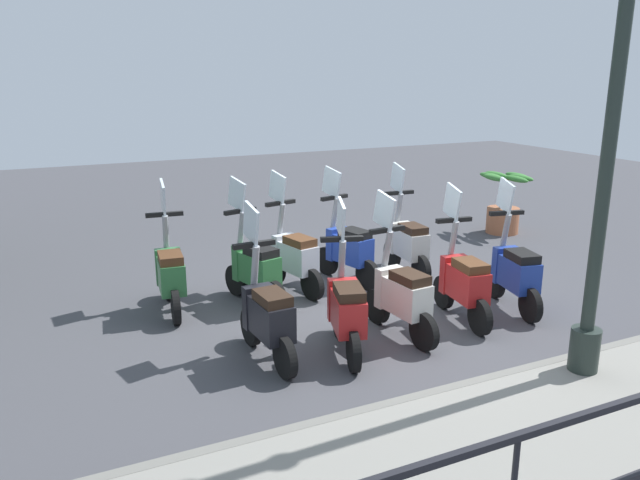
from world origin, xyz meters
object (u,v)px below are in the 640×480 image
scooter_near_4 (267,315)px  scooter_far_4 (170,273)px  potted_palm (503,208)px  scooter_far_2 (293,256)px  lamp_post_near (607,163)px  scooter_far_1 (347,248)px  scooter_near_1 (463,281)px  scooter_far_3 (255,267)px  scooter_near_2 (401,294)px  scooter_near_3 (346,308)px  scooter_near_0 (514,271)px  scooter_far_0 (407,242)px

scooter_near_4 → scooter_far_4: (1.71, 0.56, 0.00)m
potted_palm → scooter_far_2: bearing=105.0°
lamp_post_near → potted_palm: lamp_post_near is taller
lamp_post_near → scooter_far_1: 3.84m
scooter_near_1 → scooter_far_3: same height
scooter_far_1 → scooter_far_2: bearing=77.7°
lamp_post_near → scooter_far_4: size_ratio=2.77×
scooter_near_2 → scooter_near_3: size_ratio=1.00×
potted_palm → scooter_near_0: size_ratio=0.69×
lamp_post_near → scooter_near_3: size_ratio=2.77×
scooter_near_1 → scooter_far_2: 2.20m
scooter_far_2 → lamp_post_near: bearing=-170.2°
scooter_near_3 → scooter_near_4: 0.80m
scooter_near_2 → scooter_far_0: (1.72, -1.20, 0.00)m
scooter_far_4 → scooter_near_3: bearing=-138.1°
scooter_near_2 → scooter_near_3: same height
scooter_near_0 → scooter_near_4: (-0.03, 3.14, 0.00)m
scooter_far_2 → scooter_far_4: 1.58m
potted_palm → scooter_near_3: size_ratio=0.69×
scooter_near_1 → scooter_far_1: bearing=25.4°
potted_palm → scooter_far_1: scooter_far_1 is taller
scooter_far_0 → scooter_near_3: bearing=137.7°
scooter_near_0 → scooter_near_3: same height
lamp_post_near → scooter_far_3: bearing=32.1°
scooter_far_3 → scooter_far_4: same height
scooter_far_0 → scooter_near_2: bearing=149.0°
scooter_near_1 → scooter_far_2: (1.74, 1.35, 0.00)m
scooter_near_2 → scooter_far_1: (1.82, -0.32, 0.00)m
scooter_near_4 → scooter_far_2: same height
lamp_post_near → scooter_far_4: lamp_post_near is taller
scooter_near_3 → scooter_far_3: (1.69, 0.37, 0.00)m
scooter_far_0 → scooter_far_3: bearing=97.7°
potted_palm → scooter_near_4: bearing=118.0°
scooter_near_4 → scooter_far_0: same height
scooter_near_0 → scooter_far_1: bearing=49.6°
lamp_post_near → scooter_far_2: bearing=22.2°
scooter_near_2 → scooter_near_3: bearing=94.4°
scooter_near_0 → scooter_near_1: 0.78m
scooter_near_0 → scooter_far_2: bearing=63.5°
lamp_post_near → scooter_far_2: 4.02m
scooter_near_0 → scooter_near_4: same height
scooter_far_1 → scooter_far_3: (-0.25, 1.41, 0.00)m
potted_palm → scooter_far_1: (-1.19, 3.73, 0.04)m
potted_palm → scooter_near_3: bearing=123.3°
scooter_far_1 → scooter_near_0: bearing=-156.9°
scooter_near_2 → scooter_far_4: (1.77, 2.06, 0.00)m
scooter_near_2 → scooter_far_4: 2.72m
scooter_near_1 → scooter_far_4: bearing=68.0°
scooter_far_3 → scooter_far_4: size_ratio=1.00×
scooter_far_0 → scooter_far_4: size_ratio=1.00×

